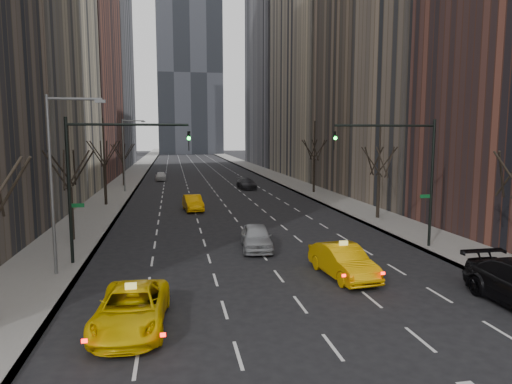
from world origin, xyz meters
TOP-DOWN VIEW (x-y plane):
  - ground at (0.00, 0.00)m, footprint 400.00×400.00m
  - sidewalk_left at (-12.25, 70.00)m, footprint 4.50×320.00m
  - sidewalk_right at (12.25, 70.00)m, footprint 4.50×320.00m
  - bld_left_far at (-21.50, 66.00)m, footprint 14.00×28.00m
  - bld_left_deep at (-21.50, 96.00)m, footprint 14.00×30.00m
  - bld_right_far at (21.50, 64.00)m, footprint 14.00×28.00m
  - bld_right_deep at (21.50, 95.00)m, footprint 14.00×30.00m
  - tree_lw_b at (-12.00, 18.00)m, footprint 3.36×3.50m
  - tree_lw_c at (-12.00, 34.00)m, footprint 3.36×3.50m
  - tree_lw_d at (-12.00, 52.00)m, footprint 3.36×3.50m
  - tree_rw_b at (12.00, 22.00)m, footprint 3.36×3.50m
  - tree_rw_c at (12.00, 40.00)m, footprint 3.36×3.50m
  - traffic_mast_left at (-9.11, 12.00)m, footprint 6.69×0.39m
  - traffic_mast_right at (9.11, 12.00)m, footprint 6.69×0.39m
  - streetlight_near at (-10.84, 10.00)m, footprint 2.83×0.22m
  - streetlight_far at (-10.84, 45.00)m, footprint 2.83×0.22m
  - taxi_suv at (-6.86, 2.82)m, footprint 2.83×5.61m
  - taxi_sedan at (3.18, 7.29)m, footprint 2.28×5.19m
  - silver_sedan_ahead at (-0.11, 13.68)m, footprint 2.32×4.79m
  - far_taxi at (-3.39, 29.43)m, footprint 2.00×4.65m
  - far_suv_grey at (4.49, 46.09)m, footprint 2.36×4.99m
  - far_car_white at (-7.08, 59.67)m, footprint 1.74×4.18m

SIDE VIEW (x-z plane):
  - ground at x=0.00m, z-range 0.00..0.00m
  - sidewalk_left at x=-12.25m, z-range 0.00..0.15m
  - sidewalk_right at x=12.25m, z-range 0.00..0.15m
  - far_suv_grey at x=4.49m, z-range 0.00..1.41m
  - far_car_white at x=-7.08m, z-range 0.00..1.42m
  - far_taxi at x=-3.39m, z-range 0.00..1.49m
  - taxi_suv at x=-6.86m, z-range 0.00..1.52m
  - silver_sedan_ahead at x=-0.11m, z-range 0.00..1.58m
  - taxi_sedan at x=3.18m, z-range 0.00..1.66m
  - tree_lw_d at x=-12.00m, z-range -0.12..7.24m
  - tree_lw_b at x=-12.00m, z-range -0.19..7.63m
  - tree_rw_b at x=12.00m, z-range -0.19..7.63m
  - tree_lw_c at x=-12.00m, z-range -0.33..8.41m
  - tree_rw_c at x=12.00m, z-range -0.33..8.41m
  - traffic_mast_left at x=-9.11m, z-range 1.49..9.49m
  - traffic_mast_right at x=9.11m, z-range 1.49..9.49m
  - streetlight_near at x=-10.84m, z-range 1.12..10.12m
  - streetlight_far at x=-10.84m, z-range 1.12..10.12m
  - bld_left_far at x=-21.50m, z-range 0.00..44.00m
  - bld_right_far at x=21.50m, z-range 0.00..50.00m
  - bld_right_deep at x=21.50m, z-range 0.00..58.00m
  - bld_left_deep at x=-21.50m, z-range 0.00..60.00m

